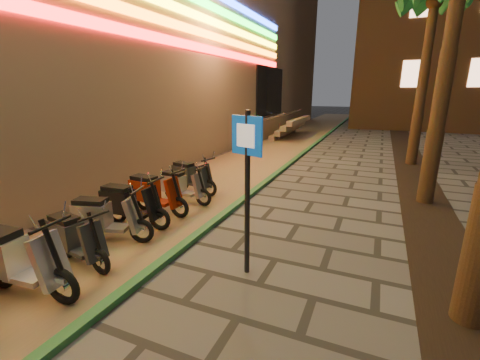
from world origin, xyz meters
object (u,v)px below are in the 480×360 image
at_px(scooter_8, 128,204).
at_px(scooter_11, 190,176).
at_px(scooter_10, 181,186).
at_px(scooter_5, 14,259).
at_px(pedestrian_sign, 247,172).
at_px(scooter_9, 153,193).
at_px(scooter_6, 74,238).
at_px(scooter_7, 104,218).

distance_m(scooter_8, scooter_11, 2.65).
relative_size(scooter_8, scooter_10, 1.11).
relative_size(scooter_5, scooter_8, 1.09).
distance_m(scooter_8, scooter_10, 1.78).
bearing_deg(pedestrian_sign, scooter_9, 172.88).
bearing_deg(scooter_8, scooter_6, -85.39).
xyz_separation_m(scooter_5, scooter_7, (-0.14, 1.81, -0.06)).
relative_size(scooter_10, scooter_11, 0.95).
bearing_deg(scooter_6, scooter_5, -81.90).
bearing_deg(scooter_11, scooter_6, -73.86).
xyz_separation_m(scooter_6, scooter_9, (-0.27, 2.47, 0.05)).
height_order(scooter_7, scooter_8, scooter_8).
distance_m(pedestrian_sign, scooter_5, 3.61).
bearing_deg(pedestrian_sign, scooter_6, -142.77).
relative_size(scooter_6, scooter_7, 0.94).
bearing_deg(scooter_7, scooter_11, 76.92).
height_order(scooter_5, scooter_8, scooter_5).
bearing_deg(scooter_6, pedestrian_sign, 26.95).
relative_size(scooter_7, scooter_11, 1.01).
bearing_deg(scooter_9, pedestrian_sign, -23.47).
distance_m(scooter_6, scooter_9, 2.49).
bearing_deg(pedestrian_sign, scooter_7, -159.16).
bearing_deg(scooter_6, scooter_9, 105.77).
bearing_deg(scooter_7, scooter_9, 77.59).
xyz_separation_m(pedestrian_sign, scooter_8, (-3.11, 0.72, -1.20)).
xyz_separation_m(pedestrian_sign, scooter_11, (-3.18, 3.37, -1.22)).
height_order(scooter_8, scooter_9, scooter_9).
relative_size(scooter_6, scooter_11, 0.96).
bearing_deg(scooter_7, scooter_8, 80.99).
distance_m(scooter_8, scooter_9, 0.86).
xyz_separation_m(scooter_5, scooter_6, (0.03, 0.97, -0.09)).
bearing_deg(scooter_9, scooter_10, 82.00).
distance_m(pedestrian_sign, scooter_8, 3.41).
bearing_deg(scooter_10, scooter_6, -85.71).
distance_m(pedestrian_sign, scooter_10, 4.04).
bearing_deg(scooter_10, scooter_8, -92.88).
xyz_separation_m(scooter_8, scooter_11, (-0.07, 2.65, -0.02)).
bearing_deg(scooter_11, pedestrian_sign, -35.05).
distance_m(scooter_10, scooter_11, 0.91).
distance_m(pedestrian_sign, scooter_6, 3.23).
height_order(pedestrian_sign, scooter_9, pedestrian_sign).
bearing_deg(scooter_10, scooter_7, -89.04).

